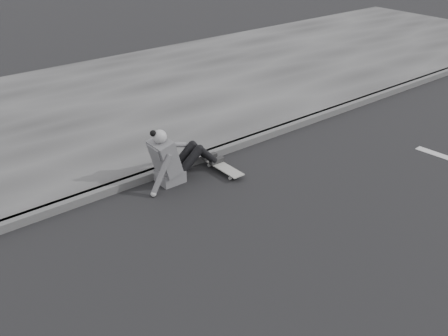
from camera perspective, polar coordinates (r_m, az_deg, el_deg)
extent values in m
plane|color=black|center=(6.78, 14.89, -5.50)|extent=(80.00, 80.00, 0.00)
cube|color=#444444|center=(8.28, 0.90, 2.47)|extent=(24.00, 0.16, 0.12)
cube|color=#373737|center=(10.61, -9.58, 7.98)|extent=(24.00, 6.00, 0.12)
cylinder|color=gray|center=(7.40, 0.70, -1.15)|extent=(0.03, 0.05, 0.05)
cylinder|color=gray|center=(7.48, 1.59, -0.80)|extent=(0.03, 0.05, 0.05)
cylinder|color=gray|center=(7.76, -1.72, 0.32)|extent=(0.03, 0.05, 0.05)
cylinder|color=gray|center=(7.84, -0.84, 0.64)|extent=(0.03, 0.05, 0.05)
cube|color=#323234|center=(7.43, 1.15, -0.78)|extent=(0.16, 0.04, 0.03)
cube|color=#323234|center=(7.79, -1.28, 0.67)|extent=(0.16, 0.04, 0.03)
cube|color=gray|center=(7.59, -0.09, 0.13)|extent=(0.20, 0.78, 0.02)
cube|color=#505053|center=(7.37, -6.19, -0.91)|extent=(0.36, 0.34, 0.18)
cube|color=#505053|center=(7.18, -6.80, 1.30)|extent=(0.37, 0.40, 0.57)
cube|color=#505053|center=(7.06, -7.74, 1.87)|extent=(0.14, 0.30, 0.20)
cylinder|color=gray|center=(7.05, -7.25, 2.92)|extent=(0.09, 0.09, 0.08)
sphere|color=gray|center=(7.01, -7.36, 3.57)|extent=(0.20, 0.20, 0.20)
sphere|color=black|center=(6.95, -8.12, 3.95)|extent=(0.09, 0.09, 0.09)
cylinder|color=black|center=(7.36, -3.83, 0.89)|extent=(0.43, 0.13, 0.39)
cylinder|color=black|center=(7.49, -4.62, 1.38)|extent=(0.43, 0.13, 0.39)
cylinder|color=black|center=(7.52, -1.96, 1.51)|extent=(0.35, 0.11, 0.36)
cylinder|color=black|center=(7.65, -2.77, 1.98)|extent=(0.35, 0.11, 0.36)
sphere|color=black|center=(7.38, -2.82, 2.19)|extent=(0.13, 0.13, 0.13)
sphere|color=black|center=(7.52, -3.62, 2.66)|extent=(0.13, 0.13, 0.13)
cube|color=black|center=(7.69, -0.83, 0.85)|extent=(0.24, 0.08, 0.07)
cube|color=black|center=(7.81, -1.64, 1.32)|extent=(0.24, 0.08, 0.07)
cylinder|color=#505053|center=(6.99, -7.19, -0.80)|extent=(0.38, 0.08, 0.58)
sphere|color=gray|center=(7.04, -8.06, -2.97)|extent=(0.08, 0.08, 0.08)
cylinder|color=#505053|center=(7.39, -5.92, 2.68)|extent=(0.48, 0.08, 0.21)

